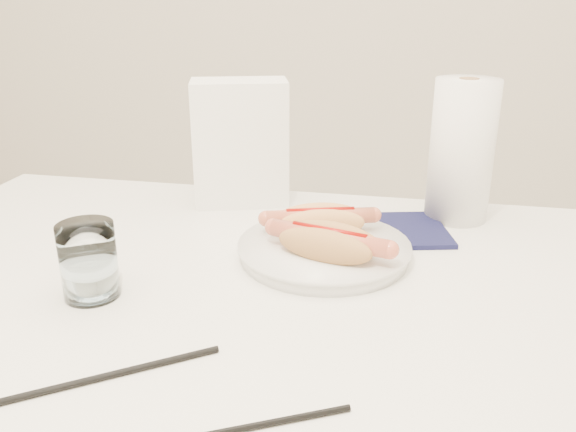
% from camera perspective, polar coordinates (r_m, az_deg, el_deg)
% --- Properties ---
extents(table, '(1.20, 0.80, 0.75)m').
position_cam_1_polar(table, '(0.84, -3.99, -10.23)').
color(table, white).
rests_on(table, ground).
extents(plate, '(0.26, 0.26, 0.02)m').
position_cam_1_polar(plate, '(0.88, 3.46, -3.42)').
color(plate, white).
rests_on(plate, table).
extents(hotdog_left, '(0.16, 0.10, 0.05)m').
position_cam_1_polar(hotdog_left, '(0.91, 3.10, -0.48)').
color(hotdog_left, '#F0A860').
rests_on(hotdog_left, plate).
extents(hotdog_right, '(0.17, 0.10, 0.05)m').
position_cam_1_polar(hotdog_right, '(0.83, 3.94, -2.58)').
color(hotdog_right, tan).
rests_on(hotdog_right, plate).
extents(water_glass, '(0.07, 0.07, 0.10)m').
position_cam_1_polar(water_glass, '(0.80, -18.56, -4.09)').
color(water_glass, white).
rests_on(water_glass, table).
extents(chopstick_near, '(0.19, 0.14, 0.01)m').
position_cam_1_polar(chopstick_near, '(0.65, -16.80, -14.42)').
color(chopstick_near, black).
rests_on(chopstick_near, table).
extents(chopstick_far, '(0.19, 0.10, 0.01)m').
position_cam_1_polar(chopstick_far, '(0.57, -4.34, -19.61)').
color(chopstick_far, black).
rests_on(chopstick_far, table).
extents(napkin_box, '(0.19, 0.14, 0.22)m').
position_cam_1_polar(napkin_box, '(1.08, -4.57, 6.99)').
color(napkin_box, white).
rests_on(napkin_box, table).
extents(navy_napkin, '(0.18, 0.18, 0.01)m').
position_cam_1_polar(navy_napkin, '(0.99, 10.70, -1.32)').
color(navy_napkin, '#121439').
rests_on(navy_napkin, table).
extents(paper_towel_roll, '(0.11, 0.11, 0.24)m').
position_cam_1_polar(paper_towel_roll, '(1.04, 16.29, 6.00)').
color(paper_towel_roll, white).
rests_on(paper_towel_roll, table).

